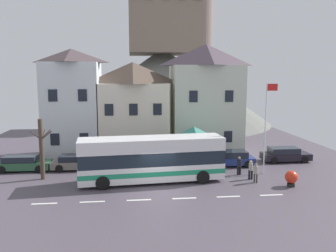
{
  "coord_description": "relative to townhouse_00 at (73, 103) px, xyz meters",
  "views": [
    {
      "loc": [
        -1.88,
        -23.09,
        8.09
      ],
      "look_at": [
        1.14,
        5.34,
        3.84
      ],
      "focal_mm": 36.76,
      "sensor_mm": 36.0,
      "label": 1
    }
  ],
  "objects": [
    {
      "name": "townhouse_02",
      "position": [
        13.32,
        -0.09,
        0.28
      ],
      "size": [
        6.93,
        5.16,
        11.17
      ],
      "color": "beige",
      "rests_on": "ground_plane"
    },
    {
      "name": "bare_tree_01",
      "position": [
        -1.24,
        -7.73,
        -2.86
      ],
      "size": [
        1.77,
        1.01,
        4.76
      ],
      "color": "#47382D",
      "rests_on": "ground_plane"
    },
    {
      "name": "bus_shelter",
      "position": [
        11.16,
        -5.48,
        -2.31
      ],
      "size": [
        3.6,
        3.6,
        3.64
      ],
      "color": "#473D33",
      "rests_on": "ground_plane"
    },
    {
      "name": "pedestrian_00",
      "position": [
        11.9,
        -7.32,
        -4.33
      ],
      "size": [
        0.35,
        0.35,
        1.68
      ],
      "color": "#2D2D38",
      "rests_on": "ground_plane"
    },
    {
      "name": "parked_car_02",
      "position": [
        14.59,
        -5.31,
        -4.65
      ],
      "size": [
        4.32,
        2.08,
        1.35
      ],
      "rotation": [
        0.0,
        0.0,
        3.09
      ],
      "color": "navy",
      "rests_on": "ground_plane"
    },
    {
      "name": "harbour_buoy",
      "position": [
        17.3,
        -11.56,
        -4.64
      ],
      "size": [
        0.93,
        0.93,
        1.18
      ],
      "color": "black",
      "rests_on": "ground_plane"
    },
    {
      "name": "hilltop_castle",
      "position": [
        11.15,
        24.08,
        1.59
      ],
      "size": [
        36.32,
        36.32,
        21.07
      ],
      "color": "slate",
      "rests_on": "ground_plane"
    },
    {
      "name": "pedestrian_02",
      "position": [
        14.41,
        -8.28,
        -4.48
      ],
      "size": [
        0.37,
        0.35,
        1.53
      ],
      "color": "black",
      "rests_on": "ground_plane"
    },
    {
      "name": "townhouse_01",
      "position": [
        5.93,
        0.08,
        -0.62
      ],
      "size": [
        6.75,
        5.51,
        9.38
      ],
      "color": "silver",
      "rests_on": "ground_plane"
    },
    {
      "name": "pedestrian_03",
      "position": [
        15.04,
        -10.4,
        -4.42
      ],
      "size": [
        0.32,
        0.32,
        1.51
      ],
      "color": "#38332D",
      "rests_on": "ground_plane"
    },
    {
      "name": "flagpole",
      "position": [
        16.64,
        -8.06,
        -1.0
      ],
      "size": [
        0.95,
        0.1,
        7.47
      ],
      "color": "silver",
      "rests_on": "ground_plane"
    },
    {
      "name": "ground_plane",
      "position": [
        7.65,
        -11.64,
        -5.34
      ],
      "size": [
        40.0,
        60.0,
        0.07
      ],
      "color": "#504752"
    },
    {
      "name": "transit_bus",
      "position": [
        7.22,
        -9.3,
        -3.58
      ],
      "size": [
        11.1,
        3.46,
        3.43
      ],
      "rotation": [
        0.0,
        0.0,
        0.09
      ],
      "color": "white",
      "rests_on": "ground_plane"
    },
    {
      "name": "parked_car_00",
      "position": [
        -3.56,
        -5.05,
        -4.66
      ],
      "size": [
        4.63,
        1.99,
        1.31
      ],
      "rotation": [
        0.0,
        0.0,
        -0.03
      ],
      "color": "#2B5838",
      "rests_on": "ground_plane"
    },
    {
      "name": "parked_car_01",
      "position": [
        20.14,
        -4.35,
        -4.65
      ],
      "size": [
        4.47,
        1.92,
        1.33
      ],
      "rotation": [
        0.0,
        0.0,
        -0.0
      ],
      "color": "black",
      "rests_on": "ground_plane"
    },
    {
      "name": "public_bench",
      "position": [
        11.53,
        -3.73,
        -4.84
      ],
      "size": [
        1.41,
        0.48,
        0.87
      ],
      "color": "brown",
      "rests_on": "ground_plane"
    },
    {
      "name": "parked_car_03",
      "position": [
        1.1,
        -5.14,
        -4.68
      ],
      "size": [
        4.58,
        2.08,
        1.27
      ],
      "rotation": [
        0.0,
        0.0,
        -0.03
      ],
      "color": "slate",
      "rests_on": "ground_plane"
    },
    {
      "name": "townhouse_00",
      "position": [
        0.0,
        0.0,
        0.0
      ],
      "size": [
        5.27,
        5.35,
        10.62
      ],
      "color": "silver",
      "rests_on": "ground_plane"
    },
    {
      "name": "pedestrian_01",
      "position": [
        14.95,
        -9.53,
        -4.5
      ],
      "size": [
        0.36,
        0.31,
        1.51
      ],
      "color": "black",
      "rests_on": "ground_plane"
    }
  ]
}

